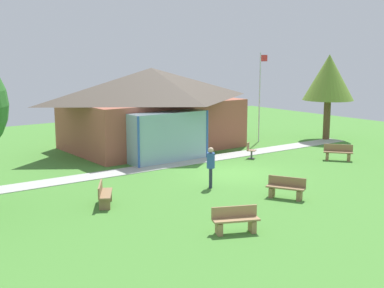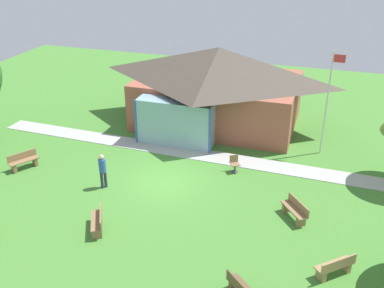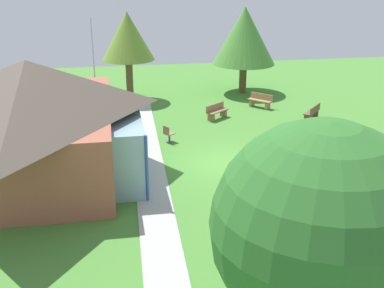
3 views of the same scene
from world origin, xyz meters
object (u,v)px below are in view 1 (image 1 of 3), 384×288
object	(u,v)px
bench_mid_right	(338,153)
visitor_strolling_lawn	(211,164)
pavilion	(152,107)
bench_mid_left	(104,195)
flagpole	(260,93)
patio_chair_lawn_spare	(250,151)
bench_front_left	(235,221)
tree_east_hedge	(329,78)
bench_front_center	(286,188)

from	to	relation	value
bench_mid_right	visitor_strolling_lawn	bearing A→B (deg)	53.11
pavilion	bench_mid_left	world-z (taller)	pavilion
flagpole	bench_mid_right	bearing A→B (deg)	-95.81
patio_chair_lawn_spare	pavilion	bearing A→B (deg)	-99.19
bench_mid_left	bench_mid_right	bearing A→B (deg)	120.31
bench_front_left	flagpole	bearing A→B (deg)	-112.40
pavilion	bench_mid_right	size ratio (longest dim) A/B	7.29
pavilion	bench_mid_right	bearing A→B (deg)	-56.63
bench_front_left	tree_east_hedge	world-z (taller)	tree_east_hedge
bench_front_center	bench_front_left	size ratio (longest dim) A/B	0.99
patio_chair_lawn_spare	tree_east_hedge	size ratio (longest dim) A/B	0.16
bench_front_left	bench_mid_left	bearing A→B (deg)	-44.80
flagpole	tree_east_hedge	size ratio (longest dim) A/B	1.02
visitor_strolling_lawn	tree_east_hedge	distance (m)	14.85
bench_mid_left	visitor_strolling_lawn	distance (m)	4.84
pavilion	visitor_strolling_lawn	world-z (taller)	pavilion
patio_chair_lawn_spare	visitor_strolling_lawn	distance (m)	6.53
flagpole	tree_east_hedge	distance (m)	4.70
flagpole	bench_mid_right	world-z (taller)	flagpole
bench_mid_left	patio_chair_lawn_spare	size ratio (longest dim) A/B	1.76
bench_front_center	patio_chair_lawn_spare	xyz separation A→B (m)	(4.19, 6.45, 0.01)
bench_mid_right	patio_chair_lawn_spare	bearing A→B (deg)	8.13
pavilion	flagpole	xyz separation A→B (m)	(6.58, -2.31, 0.64)
bench_mid_right	tree_east_hedge	world-z (taller)	tree_east_hedge
tree_east_hedge	bench_front_left	bearing A→B (deg)	-149.85
patio_chair_lawn_spare	tree_east_hedge	world-z (taller)	tree_east_hedge
bench_front_center	bench_mid_right	distance (m)	8.23
pavilion	bench_front_left	size ratio (longest dim) A/B	6.82
patio_chair_lawn_spare	tree_east_hedge	bearing A→B (deg)	157.06
bench_mid_left	bench_front_left	bearing A→B (deg)	51.83
bench_front_center	bench_mid_right	world-z (taller)	same
tree_east_hedge	flagpole	bearing A→B (deg)	153.87
bench_front_center	tree_east_hedge	xyz separation A→B (m)	(12.36, 7.89, 3.62)
bench_front_left	bench_mid_right	xyz separation A→B (m)	(11.72, 4.98, 0.00)
flagpole	pavilion	bearing A→B (deg)	160.63
flagpole	tree_east_hedge	bearing A→B (deg)	-26.13
flagpole	bench_front_center	xyz separation A→B (m)	(-8.22, -9.92, -2.71)
bench_front_left	bench_mid_right	size ratio (longest dim) A/B	1.07
bench_front_left	tree_east_hedge	bearing A→B (deg)	-125.42
visitor_strolling_lawn	tree_east_hedge	world-z (taller)	tree_east_hedge
pavilion	tree_east_hedge	distance (m)	11.67
bench_front_left	pavilion	bearing A→B (deg)	-88.22
flagpole	patio_chair_lawn_spare	world-z (taller)	flagpole
bench_mid_left	bench_front_left	size ratio (longest dim) A/B	0.98
pavilion	bench_front_center	bearing A→B (deg)	-97.65
bench_front_left	patio_chair_lawn_spare	world-z (taller)	patio_chair_lawn_spare
flagpole	bench_front_center	distance (m)	13.17
bench_mid_left	bench_mid_right	size ratio (longest dim) A/B	1.04
bench_mid_right	visitor_strolling_lawn	size ratio (longest dim) A/B	0.83
pavilion	visitor_strolling_lawn	bearing A→B (deg)	-108.00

